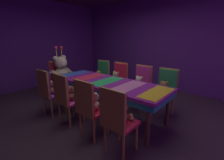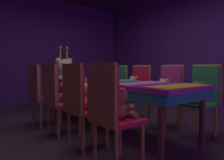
# 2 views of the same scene
# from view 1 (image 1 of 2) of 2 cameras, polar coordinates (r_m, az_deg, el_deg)

# --- Properties ---
(ground_plane) EXTENTS (7.90, 7.90, 0.00)m
(ground_plane) POSITION_cam_1_polar(r_m,az_deg,el_deg) (3.47, -1.71, -12.29)
(ground_plane) COLOR #3F2D38
(wall_back) EXTENTS (5.20, 0.12, 2.80)m
(wall_back) POSITION_cam_1_polar(r_m,az_deg,el_deg) (5.74, -26.92, 11.55)
(wall_back) COLOR #59267F
(wall_back) RESTS_ON ground_plane
(wall_right) EXTENTS (0.12, 6.40, 2.80)m
(wall_right) POSITION_cam_1_polar(r_m,az_deg,el_deg) (5.31, 17.67, 12.29)
(wall_right) COLOR #59267F
(wall_right) RESTS_ON ground_plane
(banquet_table) EXTENTS (0.90, 2.54, 0.75)m
(banquet_table) POSITION_cam_1_polar(r_m,az_deg,el_deg) (3.22, -1.80, -1.88)
(banquet_table) COLOR purple
(banquet_table) RESTS_ON ground_plane
(chair_left_0) EXTENTS (0.42, 0.41, 0.98)m
(chair_left_0) POSITION_cam_1_polar(r_m,az_deg,el_deg) (2.12, 1.35, -13.05)
(chair_left_0) COLOR red
(chair_left_0) RESTS_ON ground_plane
(teddy_left_0) EXTENTS (0.25, 0.32, 0.30)m
(teddy_left_0) POSITION_cam_1_polar(r_m,az_deg,el_deg) (2.22, 3.74, -11.91)
(teddy_left_0) COLOR #9E7247
(teddy_left_0) RESTS_ON chair_left_0
(chair_left_1) EXTENTS (0.42, 0.41, 0.98)m
(chair_left_1) POSITION_cam_1_polar(r_m,az_deg,el_deg) (2.49, -8.77, -8.69)
(chair_left_1) COLOR red
(chair_left_1) RESTS_ON ground_plane
(teddy_left_1) EXTENTS (0.25, 0.32, 0.30)m
(teddy_left_1) POSITION_cam_1_polar(r_m,az_deg,el_deg) (2.59, -6.33, -7.93)
(teddy_left_1) COLOR beige
(teddy_left_1) RESTS_ON chair_left_1
(chair_left_2) EXTENTS (0.42, 0.41, 0.98)m
(chair_left_2) POSITION_cam_1_polar(r_m,az_deg,el_deg) (2.97, -16.83, -5.22)
(chair_left_2) COLOR #CC338C
(chair_left_2) RESTS_ON ground_plane
(teddy_left_2) EXTENTS (0.23, 0.30, 0.28)m
(teddy_left_2) POSITION_cam_1_polar(r_m,az_deg,el_deg) (3.05, -14.56, -4.88)
(teddy_left_2) COLOR brown
(teddy_left_2) RESTS_ON chair_left_2
(chair_left_3) EXTENTS (0.42, 0.41, 0.98)m
(chair_left_3) POSITION_cam_1_polar(r_m,az_deg,el_deg) (3.46, -22.38, -2.86)
(chair_left_3) COLOR purple
(chair_left_3) RESTS_ON ground_plane
(teddy_left_3) EXTENTS (0.22, 0.29, 0.27)m
(teddy_left_3) POSITION_cam_1_polar(r_m,az_deg,el_deg) (3.53, -20.31, -2.67)
(teddy_left_3) COLOR #9E7247
(teddy_left_3) RESTS_ON chair_left_3
(chair_right_0) EXTENTS (0.42, 0.41, 0.98)m
(chair_right_0) POSITION_cam_1_polar(r_m,az_deg,el_deg) (3.48, 19.01, -2.44)
(chair_right_0) COLOR #268C4C
(chair_right_0) RESTS_ON ground_plane
(teddy_right_0) EXTENTS (0.24, 0.32, 0.30)m
(teddy_right_0) POSITION_cam_1_polar(r_m,az_deg,el_deg) (3.35, 18.08, -3.20)
(teddy_right_0) COLOR olive
(teddy_right_0) RESTS_ON chair_right_0
(chair_right_1) EXTENTS (0.42, 0.41, 0.98)m
(chair_right_1) POSITION_cam_1_polar(r_m,az_deg,el_deg) (3.71, 10.75, -0.79)
(chair_right_1) COLOR #CC338C
(chair_right_1) RESTS_ON ground_plane
(teddy_right_1) EXTENTS (0.25, 0.33, 0.31)m
(teddy_right_1) POSITION_cam_1_polar(r_m,az_deg,el_deg) (3.59, 9.60, -1.37)
(teddy_right_1) COLOR beige
(teddy_right_1) RESTS_ON chair_right_1
(chair_right_2) EXTENTS (0.42, 0.41, 0.98)m
(chair_right_2) POSITION_cam_1_polar(r_m,az_deg,el_deg) (4.06, 2.57, 0.83)
(chair_right_2) COLOR red
(chair_right_2) RESTS_ON ground_plane
(teddy_right_2) EXTENTS (0.27, 0.35, 0.33)m
(teddy_right_2) POSITION_cam_1_polar(r_m,az_deg,el_deg) (3.95, 1.27, 0.46)
(teddy_right_2) COLOR tan
(teddy_right_2) RESTS_ON chair_right_2
(chair_right_3) EXTENTS (0.42, 0.41, 0.98)m
(chair_right_3) POSITION_cam_1_polar(r_m,az_deg,el_deg) (4.46, -3.64, 2.10)
(chair_right_3) COLOR #268C4C
(chair_right_3) RESTS_ON ground_plane
(teddy_right_3) EXTENTS (0.21, 0.28, 0.26)m
(teddy_right_3) POSITION_cam_1_polar(r_m,az_deg,el_deg) (4.36, -4.92, 1.44)
(teddy_right_3) COLOR olive
(teddy_right_3) RESTS_ON chair_right_3
(throne_chair) EXTENTS (0.41, 0.42, 0.98)m
(throne_chair) POSITION_cam_1_polar(r_m,az_deg,el_deg) (4.61, -18.82, 1.75)
(throne_chair) COLOR red
(throne_chair) RESTS_ON ground_plane
(king_teddy_bear) EXTENTS (0.72, 0.56, 0.92)m
(king_teddy_bear) POSITION_cam_1_polar(r_m,az_deg,el_deg) (4.43, -17.83, 3.41)
(king_teddy_bear) COLOR beige
(king_teddy_bear) RESTS_ON throne_chair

